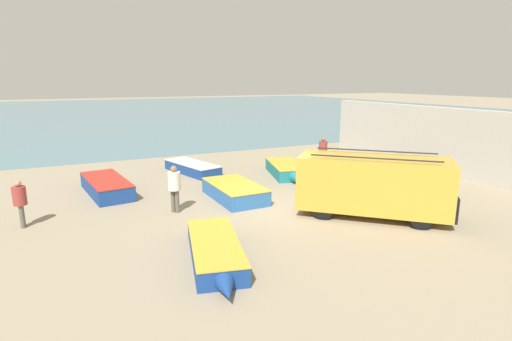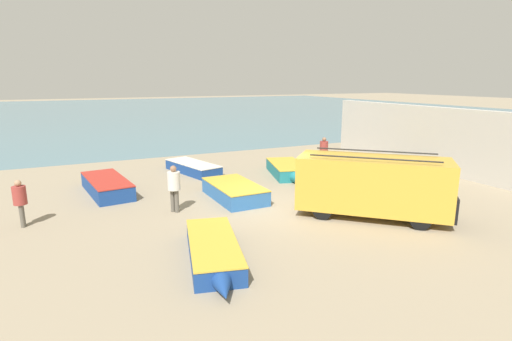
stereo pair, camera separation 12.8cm
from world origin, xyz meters
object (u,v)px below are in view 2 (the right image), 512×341
fishing_rowboat_2 (106,185)px  fishing_rowboat_5 (233,190)px  fisherman_0 (174,185)px  fisherman_1 (20,199)px  fishing_rowboat_1 (192,167)px  fisherman_2 (324,150)px  fishing_rowboat_3 (287,170)px  fishing_rowboat_0 (214,251)px  parked_van (373,184)px  fishing_rowboat_4 (376,170)px

fishing_rowboat_2 → fishing_rowboat_5: fishing_rowboat_2 is taller
fisherman_0 → fisherman_1: 5.04m
fishing_rowboat_1 → fisherman_2: bearing=-122.2°
fisherman_1 → fisherman_0: bearing=-9.1°
fishing_rowboat_3 → fishing_rowboat_0: bearing=-25.1°
fishing_rowboat_5 → fisherman_0: fisherman_0 is taller
fishing_rowboat_3 → fishing_rowboat_5: fishing_rowboat_5 is taller
fishing_rowboat_5 → fishing_rowboat_0: bearing=151.4°
parked_van → fishing_rowboat_1: 10.41m
parked_van → fisherman_0: (-6.25, 3.56, -0.14)m
fishing_rowboat_1 → fishing_rowboat_4: fishing_rowboat_1 is taller
fishing_rowboat_3 → fishing_rowboat_4: bearing=82.4°
fisherman_1 → fisherman_2: bearing=11.6°
fishing_rowboat_0 → fishing_rowboat_3: bearing=152.3°
parked_van → fishing_rowboat_1: (-3.80, 9.64, -0.93)m
fishing_rowboat_2 → fishing_rowboat_4: fishing_rowboat_2 is taller
fishing_rowboat_2 → fisherman_2: fisherman_2 is taller
parked_van → fishing_rowboat_2: size_ratio=1.07×
fishing_rowboat_1 → fishing_rowboat_0: bearing=151.4°
fishing_rowboat_5 → fisherman_0: 2.85m
fisherman_0 → fishing_rowboat_4: bearing=-33.7°
fisherman_2 → parked_van: bearing=-149.7°
fishing_rowboat_3 → parked_van: bearing=12.6°
fishing_rowboat_3 → fisherman_2: fisherman_2 is taller
parked_van → fishing_rowboat_3: parked_van is taller
parked_van → fishing_rowboat_3: 6.85m
fishing_rowboat_2 → fishing_rowboat_4: size_ratio=1.07×
fishing_rowboat_4 → fisherman_1: 15.92m
fishing_rowboat_3 → fishing_rowboat_4: size_ratio=0.94×
fishing_rowboat_4 → fisherman_1: (-15.89, -0.66, 0.71)m
fishing_rowboat_1 → fishing_rowboat_4: (8.45, -4.72, -0.01)m
fishing_rowboat_1 → fisherman_1: 9.21m
fishing_rowboat_1 → fisherman_0: size_ratio=2.54×
fishing_rowboat_0 → fishing_rowboat_4: size_ratio=1.00×
fishing_rowboat_2 → fishing_rowboat_3: (8.71, -0.70, -0.02)m
fisherman_1 → fisherman_2: size_ratio=0.94×
fisherman_2 → fishing_rowboat_1: bearing=126.0°
fisherman_0 → parked_van: bearing=-70.5°
parked_van → fishing_rowboat_0: bearing=-128.0°
parked_van → fishing_rowboat_5: size_ratio=1.28×
fishing_rowboat_2 → fisherman_1: fisherman_1 is taller
fishing_rowboat_1 → fishing_rowboat_4: 9.68m
parked_van → fisherman_2: bearing=110.7°
fishing_rowboat_2 → fishing_rowboat_3: bearing=-101.5°
fishing_rowboat_4 → fisherman_2: size_ratio=2.59×
parked_van → fisherman_1: 12.03m
fisherman_1 → fishing_rowboat_0: bearing=-47.9°
fishing_rowboat_1 → fisherman_1: (-7.44, -5.38, 0.70)m
fishing_rowboat_1 → fisherman_0: 6.60m
fisherman_1 → fisherman_2: fisherman_2 is taller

